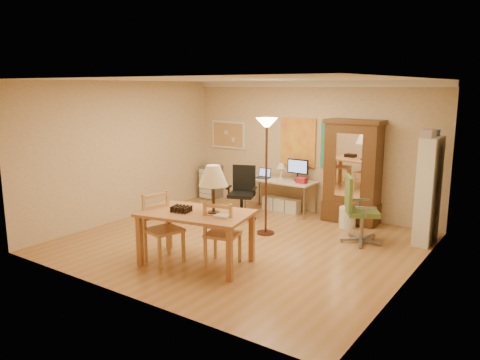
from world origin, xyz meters
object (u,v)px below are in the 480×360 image
Objects in this scene: office_chair_black at (242,204)px; office_chair_green at (359,225)px; computer_desk at (282,192)px; bookshelf at (428,191)px; dining_table at (202,202)px; armoire at (352,178)px.

office_chair_black is 2.46m from office_chair_green.
office_chair_green reaches higher than computer_desk.
office_chair_green is (2.46, -0.09, 0.02)m from office_chair_black.
computer_desk is 0.83× the size of bookshelf.
dining_table is at bearing -130.16° from bookshelf.
office_chair_black is 0.92× the size of office_chair_green.
armoire is at bearing 3.28° from computer_desk.
computer_desk is 2.29m from office_chair_green.
armoire reaches higher than office_chair_green.
armoire is (1.89, 0.99, 0.58)m from office_chair_black.
office_chair_black is at bearing -114.00° from computer_desk.
dining_table reaches higher than office_chair_black.
computer_desk is at bearing 154.21° from office_chair_green.
office_chair_black is at bearing 177.88° from office_chair_green.
dining_table is 0.98× the size of bookshelf.
computer_desk is (-0.52, 3.27, -0.53)m from dining_table.
bookshelf is at bearing -6.80° from computer_desk.
dining_table is 1.53× the size of office_chair_green.
dining_table is 3.81m from bookshelf.
bookshelf is (1.49, -0.44, 0.03)m from armoire.
office_chair_black is (-0.40, -0.90, -0.13)m from computer_desk.
armoire is (0.96, 3.35, -0.08)m from dining_table.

